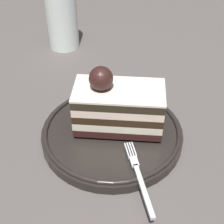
{
  "coord_description": "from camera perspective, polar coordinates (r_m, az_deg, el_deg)",
  "views": [
    {
      "loc": [
        0.06,
        -0.36,
        0.34
      ],
      "look_at": [
        -0.0,
        -0.02,
        0.05
      ],
      "focal_mm": 52.37,
      "sensor_mm": 36.0,
      "label": 1
    }
  ],
  "objects": [
    {
      "name": "ground_plane",
      "position": [
        0.5,
        0.36,
        -3.11
      ],
      "size": [
        2.4,
        2.4,
        0.0
      ],
      "primitive_type": "plane",
      "color": "#504B48"
    },
    {
      "name": "dessert_plate",
      "position": [
        0.48,
        0.0,
        -3.6
      ],
      "size": [
        0.21,
        0.21,
        0.02
      ],
      "color": "black",
      "rests_on": "ground_plane"
    },
    {
      "name": "cake_slice",
      "position": [
        0.46,
        0.98,
        1.1
      ],
      "size": [
        0.13,
        0.08,
        0.1
      ],
      "color": "#341817",
      "rests_on": "dessert_plate"
    },
    {
      "name": "fork",
      "position": [
        0.42,
        4.64,
        -10.86
      ],
      "size": [
        0.05,
        0.11,
        0.0
      ],
      "color": "silver",
      "rests_on": "dessert_plate"
    },
    {
      "name": "drink_glass_near",
      "position": [
        0.7,
        -8.63,
        14.96
      ],
      "size": [
        0.06,
        0.06,
        0.11
      ],
      "color": "white",
      "rests_on": "ground_plane"
    }
  ]
}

